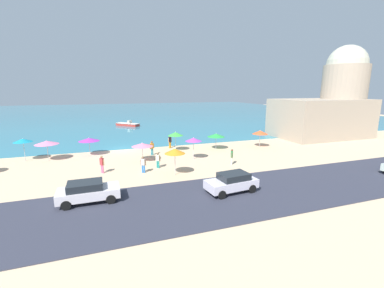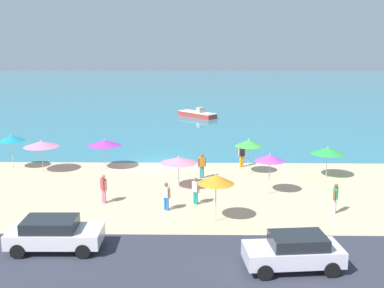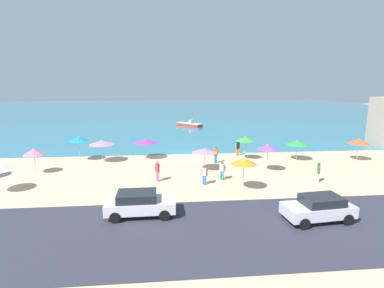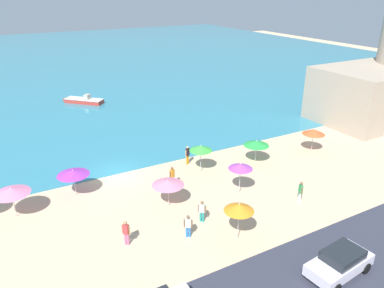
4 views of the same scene
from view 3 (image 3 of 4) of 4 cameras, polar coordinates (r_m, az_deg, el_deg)
The scene contains 22 objects.
ground_plane at distance 33.73m, azimuth -1.98°, elevation -1.98°, with size 160.00×160.00×0.00m, color #D3B38E.
sea at distance 88.13m, azimuth -4.13°, elevation 6.32°, with size 150.00×110.00×0.05m, color teal.
coastal_road at distance 16.80m, azimuth 1.85°, elevation -16.21°, with size 80.00×8.00×0.06m, color #303240.
beach_umbrella_0 at distance 22.17m, azimuth 9.84°, elevation -3.24°, with size 1.88×1.88×2.58m.
beach_umbrella_1 at distance 32.45m, azimuth -20.77°, elevation 0.88°, with size 1.94×1.94×2.57m.
beach_umbrella_2 at distance 32.57m, azimuth 19.40°, elevation 0.24°, with size 2.28×2.28×2.15m.
beach_umbrella_3 at distance 27.41m, azimuth 14.22°, elevation -0.59°, with size 1.85×1.85×2.55m.
beach_umbrella_4 at distance 31.63m, azimuth -8.87°, elevation 0.54°, with size 2.41×2.41×2.18m.
beach_umbrella_6 at distance 35.00m, azimuth 29.19°, elevation 0.44°, with size 2.10×2.10×2.35m.
beach_umbrella_7 at distance 27.19m, azimuth 2.37°, elevation -1.26°, with size 2.32×2.32×2.11m.
beach_umbrella_8 at distance 31.27m, azimuth -16.83°, elevation 0.26°, with size 2.48×2.48×2.30m.
beach_umbrella_9 at distance 31.40m, azimuth 10.07°, elevation 0.97°, with size 1.92×1.92×2.52m.
beach_umbrella_10 at distance 29.52m, azimuth -27.93°, elevation -1.31°, with size 1.74×1.74×2.34m.
bather_0 at distance 24.79m, azimuth 5.77°, elevation -4.87°, with size 0.43×0.42×1.59m.
bather_1 at distance 23.56m, azimuth 2.38°, elevation -5.68°, with size 0.48×0.39×1.60m.
bather_2 at distance 29.88m, azimuth 4.54°, elevation -1.86°, with size 0.54×0.34×1.73m.
bather_3 at distance 24.46m, azimuth -6.59°, elevation -4.96°, with size 0.40×0.46×1.69m.
bather_4 at distance 33.31m, azimuth 8.69°, elevation -0.55°, with size 0.52×0.36×1.75m.
bather_5 at distance 26.09m, azimuth 22.95°, elevation -4.81°, with size 0.35×0.53×1.66m.
parked_car_0 at distance 18.44m, azimuth -9.93°, elevation -11.02°, with size 4.12×2.00×1.46m.
parked_car_1 at distance 18.99m, azimuth 23.00°, elevation -11.11°, with size 4.09×2.20×1.47m.
skiff_nearshore at distance 55.56m, azimuth -0.55°, elevation 3.74°, with size 4.82×4.83×1.23m.
Camera 3 is at (-1.91, -32.76, 7.82)m, focal length 28.00 mm.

